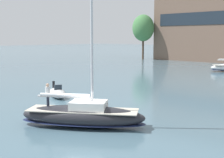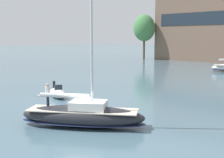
{
  "view_description": "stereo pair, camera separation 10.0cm",
  "coord_description": "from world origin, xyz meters",
  "views": [
    {
      "loc": [
        16.08,
        -14.06,
        6.23
      ],
      "look_at": [
        0.0,
        3.0,
        3.07
      ],
      "focal_mm": 50.0,
      "sensor_mm": 36.0,
      "label": 1
    },
    {
      "loc": [
        16.15,
        -13.99,
        6.23
      ],
      "look_at": [
        0.0,
        3.0,
        3.07
      ],
      "focal_mm": 50.0,
      "sensor_mm": 36.0,
      "label": 2
    }
  ],
  "objects": [
    {
      "name": "tree_shore_center",
      "position": [
        -37.98,
        56.01,
        8.74
      ],
      "size": [
        6.06,
        6.06,
        12.48
      ],
      "color": "#4C3828",
      "rests_on": "ground"
    },
    {
      "name": "ground_plane",
      "position": [
        0.0,
        0.0,
        0.0
      ],
      "size": [
        400.0,
        400.0,
        0.0
      ],
      "primitive_type": "plane",
      "color": "slate"
    },
    {
      "name": "sailboat_main",
      "position": [
        0.01,
        0.01,
        0.83
      ],
      "size": [
        8.74,
        7.02,
        12.19
      ],
      "color": "#232328",
      "rests_on": "ground"
    },
    {
      "name": "motor_tender",
      "position": [
        -9.98,
        5.27,
        0.48
      ],
      "size": [
        4.13,
        2.99,
        1.47
      ],
      "color": "silver",
      "rests_on": "ground"
    }
  ]
}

